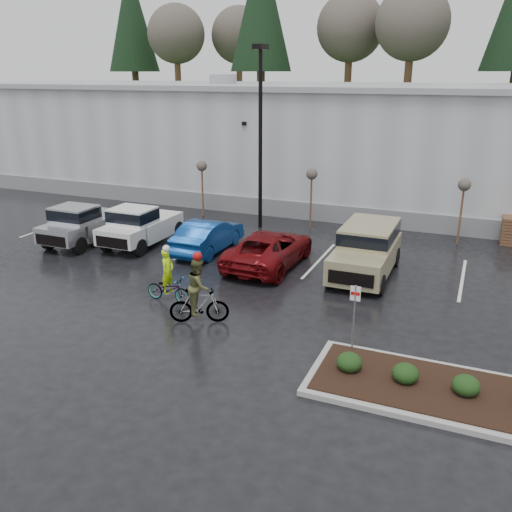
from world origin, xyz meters
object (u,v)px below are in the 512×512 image
at_px(sapling_mid, 312,177).
at_px(suv_tan, 366,252).
at_px(cyclist_olive, 199,297).
at_px(lamppost, 260,119).
at_px(pickup_silver, 88,222).
at_px(sapling_east, 464,189).
at_px(pickup_white, 145,223).
at_px(car_blue, 208,235).
at_px(cyclist_hivis, 168,284).
at_px(sapling_west, 202,169).
at_px(car_red, 269,249).
at_px(fire_lane_sign, 354,311).

xyz_separation_m(sapling_mid, suv_tan, (4.24, -6.11, -1.70)).
bearing_deg(sapling_mid, cyclist_olive, -89.56).
height_order(lamppost, pickup_silver, lamppost).
height_order(sapling_east, pickup_white, sapling_east).
relative_size(sapling_mid, sapling_east, 1.00).
xyz_separation_m(car_blue, cyclist_hivis, (1.37, -5.76, -0.09)).
bearing_deg(sapling_west, pickup_white, -91.01).
distance_m(pickup_silver, suv_tan, 13.57).
bearing_deg(lamppost, car_red, -63.89).
distance_m(pickup_white, cyclist_olive, 9.57).
bearing_deg(car_red, sapling_east, -137.42).
relative_size(sapling_mid, pickup_white, 0.62).
relative_size(sapling_west, suv_tan, 0.63).
xyz_separation_m(fire_lane_sign, cyclist_hivis, (-7.08, 1.30, -0.73)).
bearing_deg(car_red, sapling_mid, -87.32).
relative_size(sapling_east, car_red, 0.58).
relative_size(sapling_mid, car_blue, 0.69).
height_order(fire_lane_sign, pickup_white, fire_lane_sign).
xyz_separation_m(pickup_silver, cyclist_hivis, (7.55, -4.90, -0.31)).
height_order(fire_lane_sign, cyclist_olive, cyclist_olive).
xyz_separation_m(fire_lane_sign, pickup_white, (-11.90, 7.02, -0.43)).
distance_m(pickup_white, cyclist_hivis, 7.49).
bearing_deg(cyclist_hivis, pickup_white, 41.78).
bearing_deg(sapling_west, cyclist_olive, -62.40).
distance_m(sapling_east, cyclist_hivis, 14.92).
bearing_deg(car_red, car_blue, -11.45).
distance_m(sapling_mid, fire_lane_sign, 13.92).
relative_size(car_red, suv_tan, 1.07).
height_order(sapling_west, suv_tan, sapling_west).
height_order(lamppost, car_blue, lamppost).
distance_m(fire_lane_sign, cyclist_hivis, 7.23).
bearing_deg(cyclist_olive, pickup_white, 20.51).
bearing_deg(pickup_white, pickup_silver, -163.31).
relative_size(suv_tan, cyclist_olive, 2.06).
bearing_deg(pickup_silver, lamppost, 39.38).
xyz_separation_m(sapling_mid, car_red, (0.19, -6.48, -1.97)).
height_order(sapling_mid, pickup_silver, sapling_mid).
relative_size(pickup_silver, pickup_white, 1.00).
bearing_deg(cyclist_olive, sapling_east, -54.33).
bearing_deg(fire_lane_sign, lamppost, 123.46).
bearing_deg(sapling_mid, fire_lane_sign, -67.51).
distance_m(sapling_west, sapling_east, 14.00).
xyz_separation_m(pickup_white, car_red, (6.79, -0.69, -0.22)).
distance_m(sapling_west, car_blue, 6.94).
relative_size(fire_lane_sign, car_red, 0.40).
xyz_separation_m(sapling_mid, cyclist_hivis, (-1.78, -11.50, -2.06)).
xyz_separation_m(pickup_silver, car_red, (9.51, 0.12, -0.22)).
bearing_deg(car_blue, fire_lane_sign, 140.09).
bearing_deg(cyclist_hivis, sapling_mid, -7.17).
distance_m(sapling_mid, cyclist_olive, 12.75).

